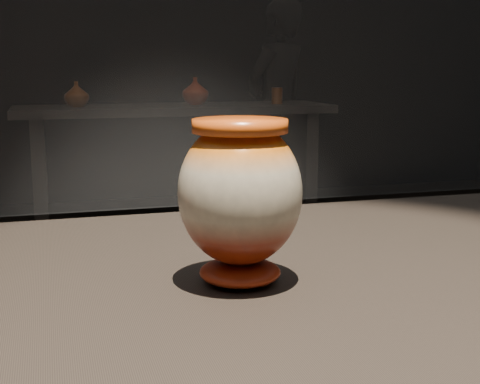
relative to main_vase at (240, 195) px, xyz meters
name	(u,v)px	position (x,y,z in m)	size (l,w,h in m)	color
main_vase	(240,195)	(0.00, 0.00, 0.00)	(0.17, 0.17, 0.20)	maroon
back_shelf	(176,146)	(0.57, 3.49, -0.37)	(2.00, 0.60, 0.90)	black
back_vase_left	(77,94)	(-0.04, 3.46, -0.03)	(0.15, 0.15, 0.15)	#8F3A14
back_vase_mid	(195,91)	(0.71, 3.50, -0.02)	(0.17, 0.17, 0.18)	maroon
back_vase_right	(277,96)	(1.25, 3.45, -0.06)	(0.07, 0.07, 0.11)	#8F3A14
visitor	(277,109)	(1.47, 4.08, -0.19)	(0.60, 0.39, 1.64)	black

